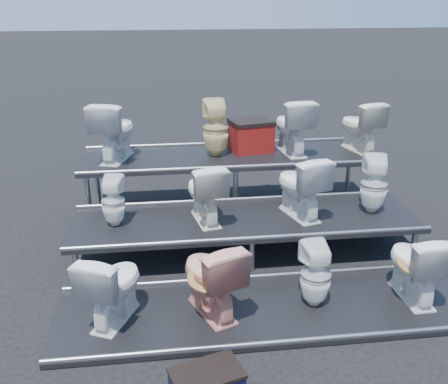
{
  "coord_description": "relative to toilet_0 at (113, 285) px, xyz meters",
  "views": [
    {
      "loc": [
        -0.95,
        -5.48,
        3.03
      ],
      "look_at": [
        -0.25,
        0.1,
        0.77
      ],
      "focal_mm": 40.0,
      "sensor_mm": 36.0,
      "label": 1
    }
  ],
  "objects": [
    {
      "name": "ground",
      "position": [
        1.5,
        1.3,
        -0.44
      ],
      "size": [
        80.0,
        80.0,
        0.0
      ],
      "primitive_type": "plane",
      "color": "black",
      "rests_on": "ground"
    },
    {
      "name": "tier_front",
      "position": [
        1.5,
        0.0,
        -0.41
      ],
      "size": [
        4.2,
        1.2,
        0.06
      ],
      "primitive_type": "cube",
      "color": "black",
      "rests_on": "ground"
    },
    {
      "name": "tier_mid",
      "position": [
        1.5,
        1.3,
        -0.21
      ],
      "size": [
        4.2,
        1.2,
        0.46
      ],
      "primitive_type": "cube",
      "color": "black",
      "rests_on": "ground"
    },
    {
      "name": "tier_back",
      "position": [
        1.5,
        2.6,
        -0.01
      ],
      "size": [
        4.2,
        1.2,
        0.86
      ],
      "primitive_type": "cube",
      "color": "black",
      "rests_on": "ground"
    },
    {
      "name": "toilet_0",
      "position": [
        0.0,
        0.0,
        0.0
      ],
      "size": [
        0.69,
        0.85,
        0.75
      ],
      "primitive_type": "imported",
      "rotation": [
        0.0,
        0.0,
        2.71
      ],
      "color": "white",
      "rests_on": "tier_front"
    },
    {
      "name": "toilet_1",
      "position": [
        0.94,
        0.0,
        0.03
      ],
      "size": [
        0.71,
        0.9,
        0.81
      ],
      "primitive_type": "imported",
      "rotation": [
        0.0,
        0.0,
        3.52
      ],
      "color": "tan",
      "rests_on": "tier_front"
    },
    {
      "name": "toilet_2",
      "position": [
        2.0,
        0.0,
        -0.04
      ],
      "size": [
        0.34,
        0.34,
        0.68
      ],
      "primitive_type": "imported",
      "rotation": [
        0.0,
        0.0,
        3.24
      ],
      "color": "white",
      "rests_on": "tier_front"
    },
    {
      "name": "toilet_3",
      "position": [
        3.05,
        0.0,
        0.01
      ],
      "size": [
        0.45,
        0.77,
        0.77
      ],
      "primitive_type": "imported",
      "rotation": [
        0.0,
        0.0,
        3.17
      ],
      "color": "white",
      "rests_on": "tier_front"
    },
    {
      "name": "toilet_4",
      "position": [
        -0.07,
        1.3,
        0.33
      ],
      "size": [
        0.32,
        0.32,
        0.61
      ],
      "primitive_type": "imported",
      "rotation": [
        0.0,
        0.0,
        2.96
      ],
      "color": "white",
      "rests_on": "tier_mid"
    },
    {
      "name": "toilet_5",
      "position": [
        1.0,
        1.3,
        0.39
      ],
      "size": [
        0.54,
        0.79,
        0.74
      ],
      "primitive_type": "imported",
      "rotation": [
        0.0,
        0.0,
        3.33
      ],
      "color": "white",
      "rests_on": "tier_mid"
    },
    {
      "name": "toilet_6",
      "position": [
        2.17,
        1.3,
        0.42
      ],
      "size": [
        0.64,
        0.87,
        0.79
      ],
      "primitive_type": "imported",
      "rotation": [
        0.0,
        0.0,
        3.43
      ],
      "color": "white",
      "rests_on": "tier_mid"
    },
    {
      "name": "toilet_7",
      "position": [
        3.11,
        1.3,
        0.39
      ],
      "size": [
        0.41,
        0.41,
        0.73
      ],
      "primitive_type": "imported",
      "rotation": [
        0.0,
        0.0,
        2.87
      ],
      "color": "white",
      "rests_on": "tier_mid"
    },
    {
      "name": "toilet_8",
      "position": [
        -0.11,
        2.6,
        0.84
      ],
      "size": [
        0.68,
        0.91,
        0.82
      ],
      "primitive_type": "imported",
      "rotation": [
        0.0,
        0.0,
        2.84
      ],
      "color": "white",
      "rests_on": "tier_back"
    },
    {
      "name": "toilet_9",
      "position": [
        1.28,
        2.6,
        0.82
      ],
      "size": [
        0.38,
        0.39,
        0.8
      ],
      "primitive_type": "imported",
      "rotation": [
        0.0,
        0.0,
        3.21
      ],
      "color": "beige",
      "rests_on": "tier_back"
    },
    {
      "name": "toilet_10",
      "position": [
        2.38,
        2.6,
        0.82
      ],
      "size": [
        0.53,
        0.83,
        0.8
      ],
      "primitive_type": "imported",
      "rotation": [
        0.0,
        0.0,
        3.26
      ],
      "color": "white",
      "rests_on": "tier_back"
    },
    {
      "name": "toilet_11",
      "position": [
        3.39,
        2.6,
        0.79
      ],
      "size": [
        0.58,
        0.81,
        0.74
      ],
      "primitive_type": "imported",
      "rotation": [
        0.0,
        0.0,
        3.39
      ],
      "color": "white",
      "rests_on": "tier_back"
    },
    {
      "name": "red_crate",
      "position": [
        1.82,
        2.77,
        0.63
      ],
      "size": [
        0.65,
        0.56,
        0.41
      ],
      "primitive_type": "cube",
      "rotation": [
        0.0,
        0.0,
        0.2
      ],
      "color": "maroon",
      "rests_on": "tier_back"
    },
    {
      "name": "step_stool",
      "position": [
        0.8,
        -1.04,
        -0.34
      ],
      "size": [
        0.62,
        0.47,
        0.2
      ],
      "primitive_type": "cube",
      "rotation": [
        0.0,
        0.0,
        0.29
      ],
      "color": "black",
      "rests_on": "ground"
    }
  ]
}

